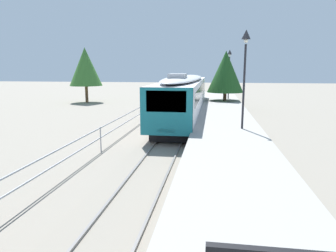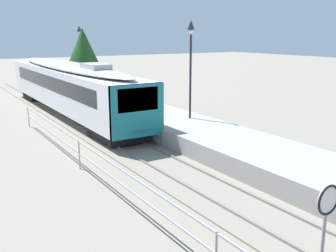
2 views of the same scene
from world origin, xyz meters
name	(u,v)px [view 1 (image 1 of 2)]	position (x,y,z in m)	size (l,w,h in m)	color
ground_plane	(113,146)	(-3.00, 22.00, 0.00)	(160.00, 160.00, 0.00)	gray
track_rails	(166,147)	(0.00, 22.00, 0.03)	(3.20, 60.00, 0.14)	gray
commuter_train	(184,93)	(0.00, 32.13, 2.15)	(2.82, 20.61, 3.74)	silver
station_platform	(228,142)	(3.25, 22.00, 0.45)	(3.90, 60.00, 0.90)	#999691
platform_lamp_mid_platform	(245,61)	(4.08, 23.48, 4.62)	(0.34, 0.34, 5.35)	#232328
platform_lamp_far_end	(229,65)	(4.08, 40.96, 4.62)	(0.34, 0.34, 5.35)	#232328
tree_behind_carpark	(226,72)	(3.63, 38.98, 3.90)	(3.76, 3.76, 6.05)	brown
tree_behind_station_far	(85,67)	(-13.42, 42.91, 4.45)	(4.02, 4.02, 6.81)	brown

